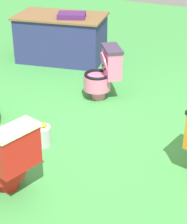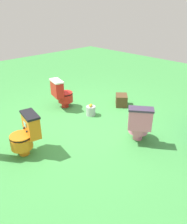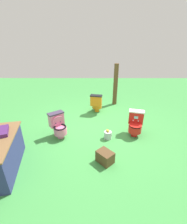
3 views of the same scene
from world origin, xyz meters
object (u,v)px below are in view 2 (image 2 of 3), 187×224
Objects in this scene: toilet_orange at (26,134)px; toilet_pink at (139,123)px; lemon_bucket at (91,110)px; toilet_red at (62,93)px; small_crate at (121,100)px.

toilet_orange is 1.00× the size of toilet_pink.
toilet_orange is 1.82m from lemon_bucket.
lemon_bucket is (-1.78, -0.29, -0.25)m from toilet_orange.
toilet_red is 1.51m from small_crate.
lemon_bucket is at bearing 138.45° from toilet_pink.
small_crate is (-1.15, 0.95, -0.23)m from toilet_red.
toilet_red is 1.00× the size of toilet_orange.
toilet_orange is 2.63× the size of lemon_bucket.
toilet_orange is 2.74m from small_crate.
toilet_pink is 2.63× the size of lemon_bucket.
small_crate is at bearing 65.22° from toilet_red.
toilet_red and toilet_pink have the same top height.
toilet_pink is (-0.11, 2.21, 0.00)m from toilet_red.
lemon_bucket is at bearing -69.83° from toilet_orange.
toilet_orange is (1.57, 1.10, 0.00)m from toilet_red.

